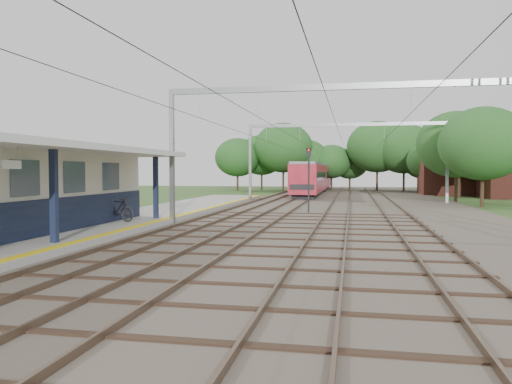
# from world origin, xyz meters

# --- Properties ---
(ground) EXTENTS (160.00, 160.00, 0.00)m
(ground) POSITION_xyz_m (0.00, 0.00, 0.00)
(ground) COLOR #2D4C1E
(ground) RESTS_ON ground
(ballast_bed) EXTENTS (18.00, 90.00, 0.10)m
(ballast_bed) POSITION_xyz_m (4.00, 30.00, 0.05)
(ballast_bed) COLOR #473D33
(ballast_bed) RESTS_ON ground
(platform) EXTENTS (5.00, 52.00, 0.35)m
(platform) POSITION_xyz_m (-7.50, 14.00, 0.17)
(platform) COLOR gray
(platform) RESTS_ON ground
(yellow_stripe) EXTENTS (0.45, 52.00, 0.01)m
(yellow_stripe) POSITION_xyz_m (-5.25, 14.00, 0.35)
(yellow_stripe) COLOR yellow
(yellow_stripe) RESTS_ON platform
(canopy) EXTENTS (6.40, 20.00, 3.44)m
(canopy) POSITION_xyz_m (-7.77, 6.00, 3.64)
(canopy) COLOR #101833
(canopy) RESTS_ON platform
(rail_tracks) EXTENTS (11.80, 88.00, 0.15)m
(rail_tracks) POSITION_xyz_m (1.50, 30.00, 0.18)
(rail_tracks) COLOR brown
(rail_tracks) RESTS_ON ballast_bed
(catenary_system) EXTENTS (17.22, 88.00, 7.00)m
(catenary_system) POSITION_xyz_m (3.39, 25.28, 5.51)
(catenary_system) COLOR gray
(catenary_system) RESTS_ON ground
(tree_band) EXTENTS (31.72, 30.88, 8.82)m
(tree_band) POSITION_xyz_m (3.84, 57.12, 4.92)
(tree_band) COLOR #382619
(tree_band) RESTS_ON ground
(house_far) EXTENTS (8.00, 6.12, 8.66)m
(house_far) POSITION_xyz_m (16.00, 52.00, 3.23)
(house_far) COLOR brown
(house_far) RESTS_ON ground
(bicycle) EXTENTS (2.07, 1.08, 1.20)m
(bicycle) POSITION_xyz_m (-7.07, 13.01, 0.95)
(bicycle) COLOR black
(bicycle) RESTS_ON platform
(train) EXTENTS (2.73, 34.00, 3.60)m
(train) POSITION_xyz_m (-0.50, 54.16, 2.01)
(train) COLOR black
(train) RESTS_ON ballast_bed
(signal_post) EXTENTS (0.29, 0.26, 4.29)m
(signal_post) POSITION_xyz_m (1.35, 22.99, 2.69)
(signal_post) COLOR black
(signal_post) RESTS_ON ground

